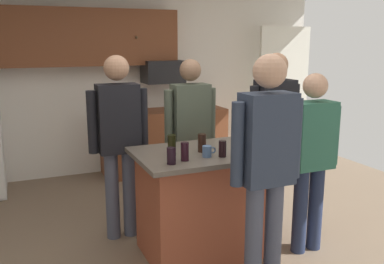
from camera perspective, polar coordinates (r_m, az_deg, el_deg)
The scene contains 19 objects.
floor at distance 4.00m, azimuth 0.19°, elevation -15.81°, with size 7.04×7.04×0.00m, color #7F6B56.
back_wall at distance 6.23m, azimuth -10.10°, elevation 6.68°, with size 6.40×0.10×2.60m, color white.
french_door_window_panel at distance 6.96m, azimuth 12.19°, elevation 5.49°, with size 0.90×0.06×2.00m, color white.
cabinet_run_upper at distance 5.93m, azimuth -13.73°, elevation 12.30°, with size 2.40×0.38×0.75m.
cabinet_run_lower at distance 6.23m, azimuth -3.76°, elevation -1.10°, with size 1.80×0.63×0.90m.
microwave_over_range at distance 6.10m, azimuth -3.95°, elevation 8.13°, with size 0.56×0.40×0.32m, color black.
kitchen_island at distance 3.82m, azimuth 1.79°, elevation -9.31°, with size 1.23×0.84×0.94m.
person_host_foreground at distance 4.34m, azimuth 10.98°, elevation 0.66°, with size 0.57×0.23×1.77m.
person_elder_center at distance 3.84m, azimuth 15.80°, elevation -2.64°, with size 0.57×0.22×1.61m.
person_guest_left at distance 3.06m, azimuth 10.02°, elevation -3.73°, with size 0.57×0.24×1.79m.
person_guest_by_door at distance 4.01m, azimuth -9.85°, elevation -0.35°, with size 0.57×0.23×1.76m.
person_guest_right at distance 4.41m, azimuth -0.22°, elevation 0.50°, with size 0.57×0.22×1.70m.
glass_short_whisky at distance 3.64m, azimuth 1.36°, elevation -1.48°, with size 0.07×0.07×0.16m.
tumbler_amber at distance 3.37m, azimuth -0.98°, elevation -2.65°, with size 0.07×0.07×0.15m.
glass_stout_tall at distance 3.28m, azimuth -2.81°, elevation -3.24°, with size 0.07×0.07×0.13m.
glass_pilsner at distance 3.55m, azimuth -2.74°, elevation -1.74°, with size 0.07×0.07×0.17m.
mug_blue_stoneware at distance 3.61m, azimuth 6.44°, elevation -2.13°, with size 0.13×0.09×0.10m.
mug_ceramic_white at distance 3.49m, azimuth 2.08°, elevation -2.62°, with size 0.12×0.08×0.09m.
glass_dark_ale at distance 3.49m, azimuth 4.13°, elevation -2.27°, with size 0.06×0.06×0.14m.
Camera 1 is at (-1.40, -3.24, 1.88)m, focal length 39.52 mm.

